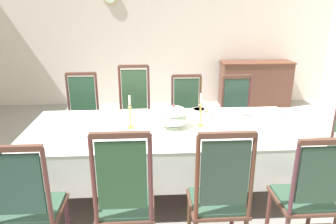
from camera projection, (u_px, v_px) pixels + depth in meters
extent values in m
cube|color=gray|center=(165.00, 188.00, 3.62)|extent=(7.16, 6.60, 0.04)
cube|color=silver|center=(156.00, 27.00, 6.27)|extent=(7.16, 0.08, 3.13)
cylinder|color=brown|center=(23.00, 192.00, 2.85)|extent=(0.07, 0.07, 0.73)
cylinder|color=brown|center=(306.00, 182.00, 3.01)|extent=(0.07, 0.07, 0.73)
cylinder|color=brown|center=(54.00, 145.00, 3.81)|extent=(0.07, 0.07, 0.73)
cylinder|color=brown|center=(268.00, 140.00, 3.97)|extent=(0.07, 0.07, 0.73)
cube|color=brown|center=(166.00, 134.00, 3.31)|extent=(2.73, 1.09, 0.08)
cube|color=brown|center=(166.00, 129.00, 3.29)|extent=(2.85, 1.21, 0.03)
cube|color=white|center=(166.00, 127.00, 3.28)|extent=(2.87, 1.23, 0.00)
cube|color=white|center=(169.00, 174.00, 2.77)|extent=(2.87, 0.00, 0.41)
cube|color=white|center=(163.00, 125.00, 3.92)|extent=(2.87, 0.00, 0.41)
cube|color=white|center=(28.00, 149.00, 3.26)|extent=(0.00, 1.23, 0.41)
cube|color=white|center=(296.00, 142.00, 3.44)|extent=(0.00, 1.23, 0.41)
cylinder|color=brown|center=(22.00, 223.00, 2.65)|extent=(0.04, 0.04, 0.46)
cylinder|color=#512D33|center=(68.00, 221.00, 2.68)|extent=(0.04, 0.04, 0.46)
cube|color=brown|center=(34.00, 210.00, 2.42)|extent=(0.44, 0.42, 0.03)
cube|color=#304F3C|center=(33.00, 208.00, 2.41)|extent=(0.40, 0.38, 0.02)
cylinder|color=brown|center=(47.00, 188.00, 2.15)|extent=(0.03, 0.03, 0.60)
cube|color=#2E4D43|center=(17.00, 185.00, 2.13)|extent=(0.34, 0.02, 0.46)
cube|color=brown|center=(11.00, 149.00, 2.04)|extent=(0.40, 0.04, 0.04)
cylinder|color=brown|center=(96.00, 145.00, 4.12)|extent=(0.04, 0.04, 0.46)
cylinder|color=brown|center=(66.00, 146.00, 4.10)|extent=(0.04, 0.04, 0.46)
cylinder|color=brown|center=(99.00, 135.00, 4.46)|extent=(0.04, 0.04, 0.46)
cylinder|color=#572D2E|center=(72.00, 135.00, 4.44)|extent=(0.04, 0.04, 0.46)
cube|color=brown|center=(82.00, 123.00, 4.20)|extent=(0.44, 0.42, 0.03)
cube|color=#304F3C|center=(82.00, 122.00, 4.20)|extent=(0.40, 0.38, 0.02)
cylinder|color=brown|center=(97.00, 96.00, 4.29)|extent=(0.03, 0.03, 0.62)
cylinder|color=brown|center=(68.00, 96.00, 4.27)|extent=(0.03, 0.03, 0.62)
cube|color=#2D523B|center=(82.00, 94.00, 4.27)|extent=(0.34, 0.02, 0.47)
cube|color=brown|center=(81.00, 74.00, 4.18)|extent=(0.40, 0.04, 0.04)
cylinder|color=brown|center=(106.00, 219.00, 2.70)|extent=(0.04, 0.04, 0.46)
cylinder|color=brown|center=(151.00, 218.00, 2.72)|extent=(0.04, 0.04, 0.46)
cube|color=brown|center=(126.00, 207.00, 2.46)|extent=(0.44, 0.42, 0.03)
cube|color=#304F3C|center=(126.00, 204.00, 2.45)|extent=(0.40, 0.38, 0.02)
cylinder|color=brown|center=(94.00, 181.00, 2.16)|extent=(0.03, 0.03, 0.68)
cylinder|color=brown|center=(151.00, 179.00, 2.18)|extent=(0.03, 0.03, 0.68)
cube|color=#2E5135|center=(122.00, 176.00, 2.16)|extent=(0.34, 0.02, 0.51)
cube|color=brown|center=(120.00, 135.00, 2.06)|extent=(0.40, 0.04, 0.04)
cylinder|color=brown|center=(149.00, 144.00, 4.17)|extent=(0.04, 0.04, 0.46)
cylinder|color=brown|center=(120.00, 145.00, 4.14)|extent=(0.04, 0.04, 0.46)
cylinder|color=brown|center=(149.00, 133.00, 4.51)|extent=(0.04, 0.04, 0.46)
cylinder|color=brown|center=(122.00, 134.00, 4.48)|extent=(0.04, 0.04, 0.46)
cube|color=brown|center=(135.00, 122.00, 4.25)|extent=(0.44, 0.42, 0.03)
cube|color=#304F3C|center=(135.00, 120.00, 4.24)|extent=(0.40, 0.38, 0.02)
cylinder|color=brown|center=(149.00, 92.00, 4.32)|extent=(0.03, 0.03, 0.71)
cylinder|color=brown|center=(120.00, 92.00, 4.30)|extent=(0.03, 0.03, 0.71)
cube|color=#355639|center=(134.00, 90.00, 4.30)|extent=(0.34, 0.02, 0.54)
cube|color=brown|center=(133.00, 66.00, 4.19)|extent=(0.40, 0.04, 0.04)
cylinder|color=#533823|center=(189.00, 216.00, 2.74)|extent=(0.04, 0.04, 0.46)
cylinder|color=brown|center=(232.00, 214.00, 2.76)|extent=(0.04, 0.04, 0.46)
cube|color=brown|center=(217.00, 203.00, 2.50)|extent=(0.44, 0.42, 0.03)
cube|color=#304F3C|center=(217.00, 201.00, 2.49)|extent=(0.40, 0.38, 0.02)
cylinder|color=brown|center=(197.00, 179.00, 2.20)|extent=(0.03, 0.03, 0.66)
cylinder|color=brown|center=(252.00, 177.00, 2.23)|extent=(0.03, 0.03, 0.66)
cube|color=#324839|center=(225.00, 174.00, 2.20)|extent=(0.34, 0.02, 0.50)
cube|color=brown|center=(227.00, 135.00, 2.11)|extent=(0.40, 0.04, 0.04)
cylinder|color=brown|center=(203.00, 142.00, 4.21)|extent=(0.04, 0.04, 0.46)
cylinder|color=brown|center=(175.00, 143.00, 4.19)|extent=(0.04, 0.04, 0.46)
cylinder|color=brown|center=(199.00, 132.00, 4.55)|extent=(0.04, 0.04, 0.46)
cylinder|color=brown|center=(173.00, 133.00, 4.53)|extent=(0.04, 0.04, 0.46)
cube|color=brown|center=(187.00, 121.00, 4.29)|extent=(0.44, 0.42, 0.03)
cube|color=#304F3C|center=(188.00, 119.00, 4.28)|extent=(0.40, 0.38, 0.02)
cylinder|color=brown|center=(200.00, 96.00, 4.39)|extent=(0.03, 0.03, 0.57)
cylinder|color=brown|center=(172.00, 96.00, 4.36)|extent=(0.03, 0.03, 0.57)
cube|color=#315039|center=(186.00, 94.00, 4.36)|extent=(0.34, 0.02, 0.44)
cube|color=brown|center=(187.00, 76.00, 4.28)|extent=(0.40, 0.04, 0.04)
cylinder|color=brown|center=(268.00, 213.00, 2.78)|extent=(0.04, 0.04, 0.46)
cylinder|color=#503127|center=(310.00, 211.00, 2.80)|extent=(0.04, 0.04, 0.46)
cube|color=brown|center=(302.00, 200.00, 2.54)|extent=(0.44, 0.42, 0.03)
cube|color=#304F3C|center=(303.00, 198.00, 2.54)|extent=(0.40, 0.38, 0.02)
cylinder|color=#522E33|center=(294.00, 180.00, 2.25)|extent=(0.03, 0.03, 0.59)
cube|color=#334E3C|center=(321.00, 175.00, 2.26)|extent=(0.34, 0.02, 0.45)
cube|color=brown|center=(327.00, 142.00, 2.17)|extent=(0.40, 0.04, 0.04)
cylinder|color=#51362E|center=(254.00, 141.00, 4.25)|extent=(0.04, 0.04, 0.46)
cylinder|color=brown|center=(227.00, 142.00, 4.23)|extent=(0.04, 0.04, 0.46)
cylinder|color=brown|center=(246.00, 131.00, 4.59)|extent=(0.04, 0.04, 0.46)
cylinder|color=brown|center=(221.00, 132.00, 4.57)|extent=(0.04, 0.04, 0.46)
cube|color=brown|center=(238.00, 120.00, 4.33)|extent=(0.44, 0.42, 0.03)
cube|color=#304F3C|center=(238.00, 118.00, 4.32)|extent=(0.40, 0.38, 0.02)
cylinder|color=brown|center=(250.00, 96.00, 4.43)|extent=(0.03, 0.03, 0.56)
cylinder|color=brown|center=(222.00, 96.00, 4.41)|extent=(0.03, 0.03, 0.56)
cube|color=#304B3E|center=(236.00, 94.00, 4.41)|extent=(0.34, 0.02, 0.42)
cube|color=brown|center=(237.00, 76.00, 4.33)|extent=(0.40, 0.04, 0.04)
cylinder|color=brown|center=(24.00, 168.00, 3.54)|extent=(0.04, 0.04, 0.46)
cylinder|color=#4F312A|center=(10.00, 187.00, 3.18)|extent=(0.04, 0.04, 0.46)
cylinder|color=brown|center=(314.00, 177.00, 3.37)|extent=(0.04, 0.04, 0.46)
cylinder|color=brown|center=(298.00, 160.00, 3.73)|extent=(0.04, 0.04, 0.46)
cylinder|color=brown|center=(327.00, 159.00, 3.75)|extent=(0.04, 0.04, 0.46)
cube|color=brown|center=(325.00, 148.00, 3.48)|extent=(0.42, 0.44, 0.03)
cube|color=#304F3C|center=(325.00, 146.00, 3.47)|extent=(0.38, 0.40, 0.02)
cylinder|color=silver|center=(173.00, 126.00, 3.28)|extent=(0.17, 0.17, 0.02)
ellipsoid|color=silver|center=(173.00, 119.00, 3.26)|extent=(0.31, 0.31, 0.14)
ellipsoid|color=silver|center=(173.00, 111.00, 3.23)|extent=(0.28, 0.28, 0.11)
sphere|color=brown|center=(173.00, 106.00, 3.21)|extent=(0.03, 0.03, 0.03)
cylinder|color=gold|center=(131.00, 127.00, 3.26)|extent=(0.07, 0.07, 0.02)
cylinder|color=gold|center=(130.00, 117.00, 3.22)|extent=(0.02, 0.02, 0.22)
cone|color=gold|center=(130.00, 106.00, 3.18)|extent=(0.04, 0.04, 0.02)
cylinder|color=silver|center=(130.00, 100.00, 3.16)|extent=(0.02, 0.02, 0.10)
cylinder|color=gold|center=(200.00, 126.00, 3.30)|extent=(0.07, 0.07, 0.02)
cylinder|color=gold|center=(200.00, 115.00, 3.26)|extent=(0.02, 0.02, 0.23)
cone|color=gold|center=(201.00, 104.00, 3.22)|extent=(0.04, 0.04, 0.02)
cylinder|color=silver|center=(201.00, 98.00, 3.21)|extent=(0.02, 0.02, 0.10)
cylinder|color=silver|center=(173.00, 110.00, 3.74)|extent=(0.18, 0.18, 0.04)
cylinder|color=silver|center=(173.00, 110.00, 3.73)|extent=(0.14, 0.14, 0.03)
torus|color=brown|center=(173.00, 109.00, 3.73)|extent=(0.17, 0.17, 0.01)
cylinder|color=silver|center=(199.00, 110.00, 3.74)|extent=(0.16, 0.16, 0.04)
cylinder|color=silver|center=(199.00, 110.00, 3.73)|extent=(0.13, 0.13, 0.03)
torus|color=brown|center=(199.00, 109.00, 3.73)|extent=(0.16, 0.16, 0.01)
cube|color=gold|center=(183.00, 113.00, 3.72)|extent=(0.01, 0.14, 0.00)
ellipsoid|color=gold|center=(182.00, 110.00, 3.79)|extent=(0.03, 0.05, 0.01)
cube|color=gold|center=(209.00, 113.00, 3.72)|extent=(0.03, 0.14, 0.00)
ellipsoid|color=gold|center=(207.00, 110.00, 3.79)|extent=(0.03, 0.05, 0.01)
cube|color=brown|center=(255.00, 84.00, 6.45)|extent=(1.40, 0.44, 0.88)
cube|color=brown|center=(257.00, 62.00, 6.31)|extent=(1.44, 0.48, 0.02)
cube|color=brown|center=(268.00, 81.00, 6.69)|extent=(0.59, 0.01, 0.70)
cube|color=brown|center=(235.00, 82.00, 6.65)|extent=(0.59, 0.01, 0.70)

